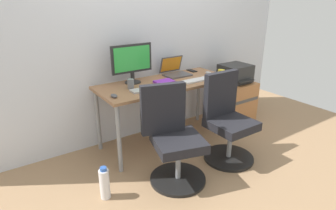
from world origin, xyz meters
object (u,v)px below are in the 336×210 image
desktop_monitor (132,61)px  office_chair_left (173,139)px  side_cabinet (232,101)px  open_laptop (175,71)px  water_bottle_on_floor (105,183)px  office_chair_right (227,122)px  coffee_mug (221,73)px  printer (235,73)px

desktop_monitor → office_chair_left: bearing=-92.7°
side_cabinet → open_laptop: 1.03m
office_chair_left → water_bottle_on_floor: size_ratio=3.03×
office_chair_right → open_laptop: (-0.07, 0.86, 0.39)m
side_cabinet → water_bottle_on_floor: size_ratio=1.83×
side_cabinet → water_bottle_on_floor: (-2.16, -0.57, -0.14)m
office_chair_left → side_cabinet: 1.65m
side_cabinet → desktop_monitor: bearing=173.0°
water_bottle_on_floor → coffee_mug: coffee_mug is taller
side_cabinet → open_laptop: (-0.87, 0.19, 0.53)m
open_laptop → coffee_mug: open_laptop is taller
office_chair_right → desktop_monitor: (-0.66, 0.85, 0.58)m
desktop_monitor → coffee_mug: bearing=-21.6°
printer → water_bottle_on_floor: printer is taller
desktop_monitor → water_bottle_on_floor: bearing=-133.0°
water_bottle_on_floor → desktop_monitor: (0.70, 0.75, 0.86)m
printer → open_laptop: (-0.87, 0.19, 0.12)m
office_chair_left → printer: 1.66m
side_cabinet → open_laptop: bearing=167.4°
water_bottle_on_floor → office_chair_left: bearing=-8.2°
open_laptop → coffee_mug: (0.39, -0.40, -0.01)m
printer → coffee_mug: bearing=-156.1°
water_bottle_on_floor → desktop_monitor: desktop_monitor is taller
side_cabinet → open_laptop: open_laptop is taller
office_chair_left → desktop_monitor: 1.03m
office_chair_right → side_cabinet: size_ratio=1.66×
printer → coffee_mug: 0.53m
office_chair_right → printer: 1.07m
desktop_monitor → open_laptop: bearing=1.4°
printer → desktop_monitor: size_ratio=0.83×
office_chair_left → coffee_mug: bearing=24.1°
office_chair_left → office_chair_right: size_ratio=1.00×
office_chair_left → printer: size_ratio=2.35×
office_chair_left → water_bottle_on_floor: 0.72m
office_chair_left → water_bottle_on_floor: (-0.66, 0.10, -0.28)m
printer → office_chair_right: bearing=-140.1°
side_cabinet → desktop_monitor: size_ratio=1.18×
desktop_monitor → office_chair_right: bearing=-51.8°
water_bottle_on_floor → side_cabinet: bearing=14.8°
side_cabinet → office_chair_left: bearing=-156.0°
office_chair_right → coffee_mug: (0.32, 0.46, 0.38)m
printer → desktop_monitor: desktop_monitor is taller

